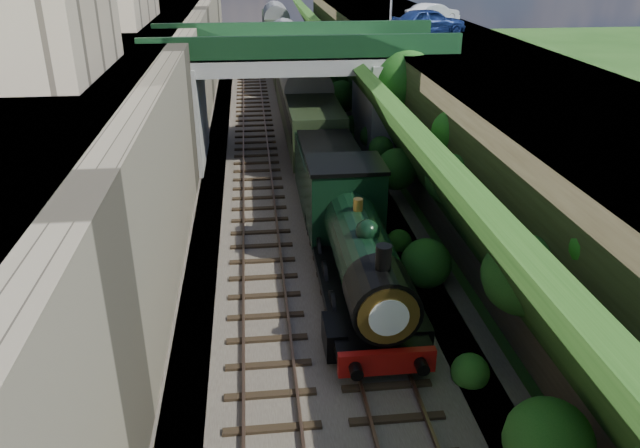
% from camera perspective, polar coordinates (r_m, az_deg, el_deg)
% --- Properties ---
extents(trackbed, '(10.00, 90.00, 0.20)m').
position_cam_1_polar(trackbed, '(32.31, -2.16, 3.90)').
color(trackbed, '#473F38').
rests_on(trackbed, ground).
extents(retaining_wall, '(1.00, 90.00, 7.00)m').
position_cam_1_polar(retaining_wall, '(31.39, -12.45, 9.24)').
color(retaining_wall, '#756B56').
rests_on(retaining_wall, ground).
extents(street_plateau_left, '(6.00, 90.00, 7.00)m').
position_cam_1_polar(street_plateau_left, '(31.95, -18.77, 8.78)').
color(street_plateau_left, '#262628').
rests_on(street_plateau_left, ground).
extents(street_plateau_right, '(8.00, 90.00, 6.25)m').
position_cam_1_polar(street_plateau_right, '(33.41, 14.45, 9.28)').
color(street_plateau_right, '#262628').
rests_on(street_plateau_right, ground).
extents(embankment_slope, '(4.15, 90.00, 6.36)m').
position_cam_1_polar(embankment_slope, '(29.33, 7.99, 6.83)').
color(embankment_slope, '#1E4714').
rests_on(embankment_slope, ground).
extents(track_left, '(2.50, 90.00, 0.20)m').
position_cam_1_polar(track_left, '(32.19, -5.73, 3.98)').
color(track_left, black).
rests_on(track_left, trackbed).
extents(track_right, '(2.50, 90.00, 0.20)m').
position_cam_1_polar(track_right, '(32.36, -0.04, 4.22)').
color(track_right, black).
rests_on(track_right, trackbed).
extents(road_bridge, '(16.00, 6.40, 7.25)m').
position_cam_1_polar(road_bridge, '(35.11, -1.21, 12.34)').
color(road_bridge, gray).
rests_on(road_bridge, ground).
extents(building_near, '(4.00, 8.00, 4.00)m').
position_cam_1_polar(building_near, '(25.39, -24.28, 16.95)').
color(building_near, gray).
rests_on(building_near, street_plateau_left).
extents(tree, '(3.60, 3.80, 6.60)m').
position_cam_1_polar(tree, '(33.68, 7.80, 12.60)').
color(tree, black).
rests_on(tree, ground).
extents(car_blue, '(4.88, 2.95, 1.55)m').
position_cam_1_polar(car_blue, '(40.17, 9.90, 17.80)').
color(car_blue, navy).
rests_on(car_blue, street_plateau_right).
extents(car_silver, '(4.19, 3.20, 1.33)m').
position_cam_1_polar(car_silver, '(46.09, 10.28, 18.43)').
color(car_silver, silver).
rests_on(car_silver, street_plateau_right).
extents(locomotive, '(3.10, 10.22, 3.83)m').
position_cam_1_polar(locomotive, '(21.13, 3.46, -2.40)').
color(locomotive, black).
rests_on(locomotive, trackbed).
extents(tender, '(2.70, 6.00, 3.05)m').
position_cam_1_polar(tender, '(27.92, 0.93, 3.87)').
color(tender, black).
rests_on(tender, trackbed).
extents(coach_front, '(2.90, 18.00, 3.70)m').
position_cam_1_polar(coach_front, '(39.79, -1.40, 10.79)').
color(coach_front, black).
rests_on(coach_front, trackbed).
extents(coach_middle, '(2.90, 18.00, 3.70)m').
position_cam_1_polar(coach_middle, '(58.19, -3.11, 15.10)').
color(coach_middle, black).
rests_on(coach_middle, trackbed).
extents(coach_rear, '(2.90, 18.00, 3.70)m').
position_cam_1_polar(coach_rear, '(76.78, -4.03, 17.33)').
color(coach_rear, black).
rests_on(coach_rear, trackbed).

